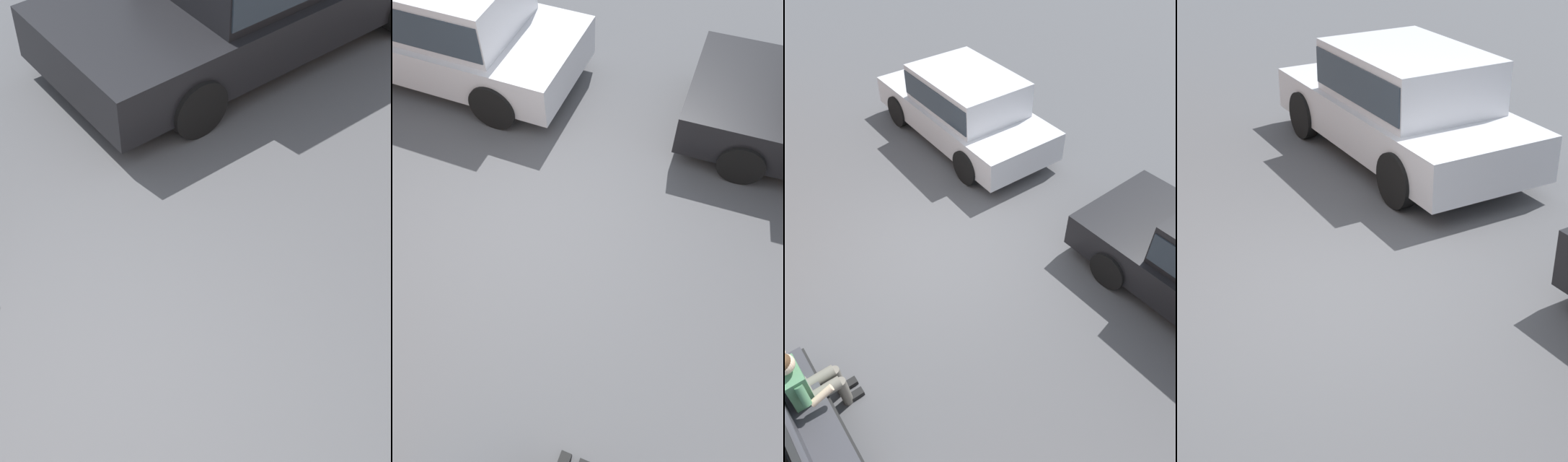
# 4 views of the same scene
# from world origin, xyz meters

# --- Properties ---
(ground_plane) EXTENTS (60.00, 60.00, 0.00)m
(ground_plane) POSITION_xyz_m (0.00, 0.00, 0.00)
(ground_plane) COLOR #4C4C4F
(bench) EXTENTS (1.85, 0.55, 1.00)m
(bench) POSITION_xyz_m (-1.70, 2.90, 0.57)
(bench) COLOR black
(bench) RESTS_ON ground_plane
(person_on_phone) EXTENTS (0.73, 0.74, 1.33)m
(person_on_phone) POSITION_xyz_m (-1.42, 2.67, 0.70)
(person_on_phone) COLOR #6B665B
(person_on_phone) RESTS_ON ground_plane
(parked_car_mid) EXTENTS (4.31, 1.93, 1.53)m
(parked_car_mid) POSITION_xyz_m (2.46, -2.30, 0.84)
(parked_car_mid) COLOR silver
(parked_car_mid) RESTS_ON ground_plane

